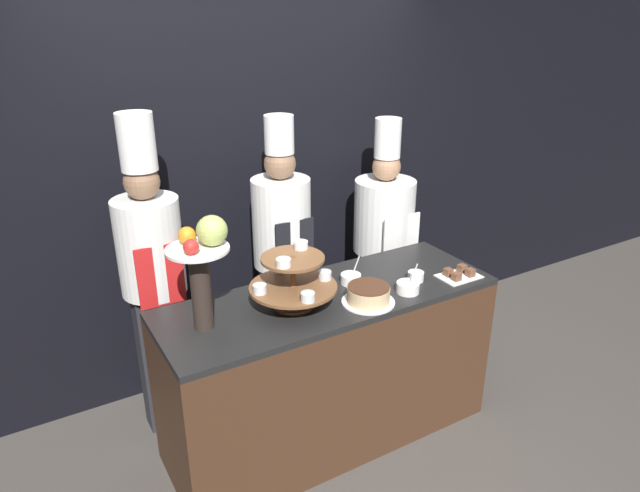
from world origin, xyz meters
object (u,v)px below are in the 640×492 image
cake_square_tray (459,274)px  chef_center_left (282,247)px  tiered_stand (293,280)px  serving_bowl_near (408,287)px  fruit_pedestal (203,259)px  cup_white (416,276)px  serving_bowl_far (351,279)px  chef_left (153,270)px  chef_center_right (383,236)px  cake_round (368,295)px

cake_square_tray → chef_center_left: 1.09m
tiered_stand → serving_bowl_near: 0.65m
tiered_stand → chef_center_left: size_ratio=0.25×
fruit_pedestal → cup_white: (1.20, -0.12, -0.33)m
tiered_stand → cup_white: (0.75, -0.08, -0.13)m
fruit_pedestal → serving_bowl_far: (0.86, 0.04, -0.33)m
cake_square_tray → tiered_stand: bearing=170.2°
serving_bowl_near → serving_bowl_far: bearing=129.6°
fruit_pedestal → chef_left: 0.65m
tiered_stand → chef_center_right: size_ratio=0.26×
cake_square_tray → chef_center_right: chef_center_right is taller
tiered_stand → chef_center_left: 0.68m
cake_square_tray → chef_center_left: chef_center_left is taller
fruit_pedestal → chef_left: (-0.11, 0.58, -0.27)m
serving_bowl_near → chef_left: 1.42m
cup_white → tiered_stand: bearing=173.6°
chef_center_right → chef_center_left: bearing=180.0°
tiered_stand → cake_square_tray: bearing=-9.8°
serving_bowl_near → serving_bowl_far: size_ratio=1.02×
fruit_pedestal → serving_bowl_near: fruit_pedestal is taller
tiered_stand → cake_square_tray: (0.99, -0.17, -0.14)m
serving_bowl_near → fruit_pedestal: bearing=168.6°
tiered_stand → chef_left: chef_left is taller
tiered_stand → cake_square_tray: size_ratio=1.92×
fruit_pedestal → serving_bowl_near: size_ratio=3.52×
fruit_pedestal → cake_round: (0.81, -0.20, -0.31)m
chef_left → chef_center_right: 1.60m
cake_square_tray → serving_bowl_far: 0.64m
cake_square_tray → chef_left: 1.74m
cake_round → serving_bowl_near: size_ratio=1.76×
fruit_pedestal → chef_center_left: size_ratio=0.31×
cup_white → serving_bowl_near: 0.16m
tiered_stand → serving_bowl_near: tiered_stand is taller
cup_white → fruit_pedestal: bearing=174.2°
cake_round → cup_white: 0.39m
serving_bowl_far → chef_center_right: size_ratio=0.09×
cake_square_tray → serving_bowl_far: serving_bowl_far is taller
serving_bowl_far → chef_center_left: bearing=105.8°
fruit_pedestal → chef_center_left: 0.96m
chef_center_right → tiered_stand: bearing=-149.1°
serving_bowl_far → chef_center_right: (0.63, 0.55, -0.06)m
fruit_pedestal → serving_bowl_far: fruit_pedestal is taller
cake_round → serving_bowl_near: serving_bowl_near is taller
tiered_stand → serving_bowl_far: 0.43m
cup_white → chef_left: chef_left is taller
cake_round → serving_bowl_near: 0.26m
cup_white → chef_center_right: size_ratio=0.05×
tiered_stand → chef_left: 0.84m
cake_round → tiered_stand: bearing=155.7°
chef_left → chef_center_left: size_ratio=1.05×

